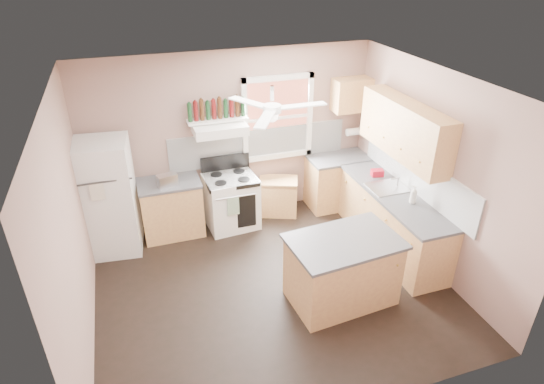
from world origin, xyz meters
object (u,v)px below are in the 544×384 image
object	(u,v)px
toaster	(167,180)
stove	(231,202)
refrigerator	(109,198)
island	(342,271)
cart	(278,196)

from	to	relation	value
toaster	stove	xyz separation A→B (m)	(0.95, 0.05, -0.56)
toaster	refrigerator	bearing A→B (deg)	167.50
stove	island	distance (m)	2.31
refrigerator	cart	xyz separation A→B (m)	(2.61, 0.18, -0.54)
stove	island	world-z (taller)	same
refrigerator	stove	xyz separation A→B (m)	(1.78, 0.06, -0.42)
refrigerator	island	world-z (taller)	refrigerator
cart	toaster	bearing A→B (deg)	-152.57
refrigerator	cart	size ratio (longest dim) A/B	2.74
refrigerator	island	bearing A→B (deg)	-31.56
cart	stove	bearing A→B (deg)	-149.42
toaster	cart	world-z (taller)	toaster
refrigerator	cart	world-z (taller)	refrigerator
cart	island	size ratio (longest dim) A/B	0.50
island	cart	bearing A→B (deg)	86.70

